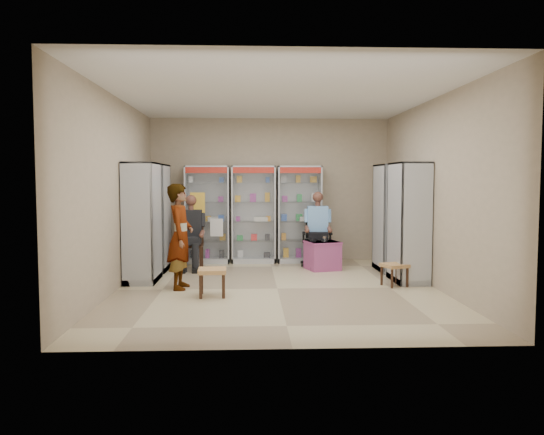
{
  "coord_description": "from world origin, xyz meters",
  "views": [
    {
      "loc": [
        -0.43,
        -8.23,
        1.7
      ],
      "look_at": [
        -0.05,
        0.7,
        1.07
      ],
      "focal_mm": 35.0,
      "sensor_mm": 36.0,
      "label": 1
    }
  ],
  "objects_px": {
    "cabinet_right_far": "(391,218)",
    "office_chair": "(317,239)",
    "cabinet_left_far": "(154,218)",
    "woven_stool_b": "(212,282)",
    "cabinet_right_near": "(409,222)",
    "seated_shopkeeper": "(318,232)",
    "cabinet_left_near": "(142,222)",
    "cabinet_back_mid": "(254,214)",
    "wooden_chair": "(192,244)",
    "cabinet_back_left": "(208,214)",
    "standing_man": "(180,236)",
    "pink_trunk": "(322,255)",
    "woven_stool_a": "(394,275)",
    "cabinet_back_right": "(299,214)"
  },
  "relations": [
    {
      "from": "office_chair",
      "to": "pink_trunk",
      "type": "distance_m",
      "value": 0.5
    },
    {
      "from": "cabinet_right_far",
      "to": "cabinet_left_far",
      "type": "bearing_deg",
      "value": 87.43
    },
    {
      "from": "woven_stool_a",
      "to": "seated_shopkeeper",
      "type": "bearing_deg",
      "value": 116.65
    },
    {
      "from": "seated_shopkeeper",
      "to": "wooden_chair",
      "type": "bearing_deg",
      "value": -173.6
    },
    {
      "from": "cabinet_back_left",
      "to": "standing_man",
      "type": "height_order",
      "value": "cabinet_back_left"
    },
    {
      "from": "cabinet_left_far",
      "to": "wooden_chair",
      "type": "bearing_deg",
      "value": 106.39
    },
    {
      "from": "office_chair",
      "to": "standing_man",
      "type": "relative_size",
      "value": 0.66
    },
    {
      "from": "woven_stool_b",
      "to": "standing_man",
      "type": "height_order",
      "value": "standing_man"
    },
    {
      "from": "office_chair",
      "to": "seated_shopkeeper",
      "type": "distance_m",
      "value": 0.16
    },
    {
      "from": "woven_stool_a",
      "to": "woven_stool_b",
      "type": "relative_size",
      "value": 0.89
    },
    {
      "from": "cabinet_right_near",
      "to": "seated_shopkeeper",
      "type": "height_order",
      "value": "cabinet_right_near"
    },
    {
      "from": "woven_stool_a",
      "to": "cabinet_back_mid",
      "type": "bearing_deg",
      "value": 130.85
    },
    {
      "from": "woven_stool_b",
      "to": "cabinet_left_near",
      "type": "bearing_deg",
      "value": 135.99
    },
    {
      "from": "cabinet_left_near",
      "to": "woven_stool_b",
      "type": "height_order",
      "value": "cabinet_left_near"
    },
    {
      "from": "cabinet_left_near",
      "to": "seated_shopkeeper",
      "type": "distance_m",
      "value": 3.45
    },
    {
      "from": "cabinet_back_right",
      "to": "cabinet_right_near",
      "type": "height_order",
      "value": "same"
    },
    {
      "from": "cabinet_back_mid",
      "to": "seated_shopkeeper",
      "type": "distance_m",
      "value": 1.43
    },
    {
      "from": "cabinet_back_mid",
      "to": "cabinet_right_far",
      "type": "xyz_separation_m",
      "value": [
        2.58,
        -1.13,
        0.0
      ]
    },
    {
      "from": "cabinet_back_right",
      "to": "cabinet_left_far",
      "type": "xyz_separation_m",
      "value": [
        -2.83,
        -0.93,
        0.0
      ]
    },
    {
      "from": "cabinet_right_far",
      "to": "cabinet_left_near",
      "type": "height_order",
      "value": "same"
    },
    {
      "from": "woven_stool_a",
      "to": "woven_stool_b",
      "type": "distance_m",
      "value": 2.95
    },
    {
      "from": "cabinet_right_near",
      "to": "pink_trunk",
      "type": "xyz_separation_m",
      "value": [
        -1.27,
        1.25,
        -0.73
      ]
    },
    {
      "from": "cabinet_right_near",
      "to": "wooden_chair",
      "type": "height_order",
      "value": "cabinet_right_near"
    },
    {
      "from": "cabinet_back_left",
      "to": "pink_trunk",
      "type": "relative_size",
      "value": 3.55
    },
    {
      "from": "pink_trunk",
      "to": "woven_stool_b",
      "type": "relative_size",
      "value": 1.38
    },
    {
      "from": "cabinet_back_right",
      "to": "cabinet_right_far",
      "type": "xyz_separation_m",
      "value": [
        1.63,
        -1.13,
        0.0
      ]
    },
    {
      "from": "cabinet_back_left",
      "to": "cabinet_back_mid",
      "type": "distance_m",
      "value": 0.95
    },
    {
      "from": "cabinet_left_near",
      "to": "woven_stool_a",
      "type": "xyz_separation_m",
      "value": [
        4.13,
        -0.57,
        -0.82
      ]
    },
    {
      "from": "cabinet_left_far",
      "to": "pink_trunk",
      "type": "distance_m",
      "value": 3.27
    },
    {
      "from": "cabinet_right_far",
      "to": "office_chair",
      "type": "relative_size",
      "value": 1.84
    },
    {
      "from": "cabinet_left_far",
      "to": "woven_stool_b",
      "type": "relative_size",
      "value": 4.9
    },
    {
      "from": "woven_stool_a",
      "to": "office_chair",
      "type": "bearing_deg",
      "value": 116.08
    },
    {
      "from": "cabinet_left_near",
      "to": "office_chair",
      "type": "bearing_deg",
      "value": 114.96
    },
    {
      "from": "cabinet_back_mid",
      "to": "standing_man",
      "type": "xyz_separation_m",
      "value": [
        -1.17,
        -2.66,
        -0.17
      ]
    },
    {
      "from": "cabinet_right_near",
      "to": "woven_stool_a",
      "type": "distance_m",
      "value": 0.96
    },
    {
      "from": "wooden_chair",
      "to": "seated_shopkeeper",
      "type": "bearing_deg",
      "value": 2.56
    },
    {
      "from": "woven_stool_b",
      "to": "woven_stool_a",
      "type": "bearing_deg",
      "value": 12.41
    },
    {
      "from": "cabinet_left_far",
      "to": "office_chair",
      "type": "bearing_deg",
      "value": 96.54
    },
    {
      "from": "cabinet_back_left",
      "to": "cabinet_right_near",
      "type": "distance_m",
      "value": 4.18
    },
    {
      "from": "wooden_chair",
      "to": "office_chair",
      "type": "distance_m",
      "value": 2.46
    },
    {
      "from": "pink_trunk",
      "to": "woven_stool_b",
      "type": "xyz_separation_m",
      "value": [
        -1.94,
        -2.25,
        -0.07
      ]
    },
    {
      "from": "pink_trunk",
      "to": "woven_stool_a",
      "type": "height_order",
      "value": "pink_trunk"
    },
    {
      "from": "cabinet_back_right",
      "to": "cabinet_right_far",
      "type": "bearing_deg",
      "value": -34.73
    },
    {
      "from": "cabinet_back_right",
      "to": "seated_shopkeeper",
      "type": "bearing_deg",
      "value": -63.76
    },
    {
      "from": "wooden_chair",
      "to": "seated_shopkeeper",
      "type": "xyz_separation_m",
      "value": [
        2.46,
        0.11,
        0.22
      ]
    },
    {
      "from": "cabinet_left_near",
      "to": "seated_shopkeeper",
      "type": "bearing_deg",
      "value": 114.21
    },
    {
      "from": "cabinet_right_far",
      "to": "cabinet_right_near",
      "type": "bearing_deg",
      "value": -180.0
    },
    {
      "from": "wooden_chair",
      "to": "cabinet_right_far",
      "type": "bearing_deg",
      "value": -6.04
    },
    {
      "from": "cabinet_back_mid",
      "to": "office_chair",
      "type": "relative_size",
      "value": 1.84
    },
    {
      "from": "cabinet_right_far",
      "to": "seated_shopkeeper",
      "type": "height_order",
      "value": "cabinet_right_far"
    }
  ]
}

